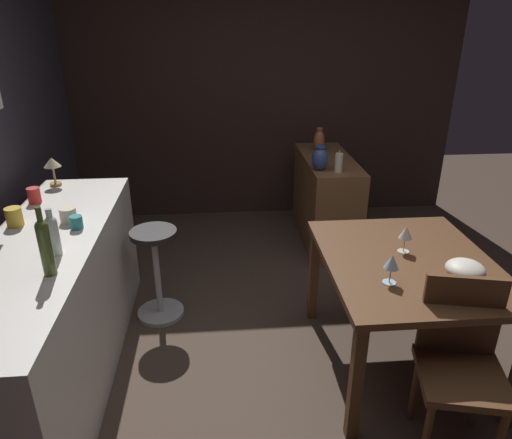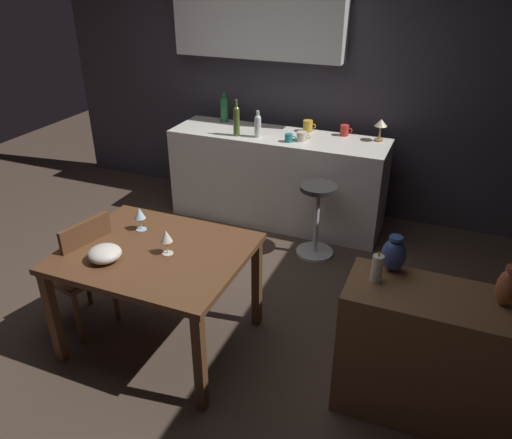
% 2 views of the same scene
% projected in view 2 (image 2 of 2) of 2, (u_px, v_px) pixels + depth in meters
% --- Properties ---
extents(ground_plane, '(9.00, 9.00, 0.00)m').
position_uv_depth(ground_plane, '(200.00, 303.00, 3.90)').
color(ground_plane, '#47382D').
extents(wall_kitchen_back, '(5.20, 0.33, 2.60)m').
position_uv_depth(wall_kitchen_back, '(286.00, 69.00, 4.96)').
color(wall_kitchen_back, '#38333D').
rests_on(wall_kitchen_back, ground_plane).
extents(dining_table, '(1.16, 0.95, 0.74)m').
position_uv_depth(dining_table, '(156.00, 262.00, 3.21)').
color(dining_table, '#56351E').
rests_on(dining_table, ground_plane).
extents(kitchen_counter, '(2.10, 0.60, 0.90)m').
position_uv_depth(kitchen_counter, '(277.00, 178.00, 4.96)').
color(kitchen_counter, silver).
rests_on(kitchen_counter, ground_plane).
extents(sideboard_cabinet, '(1.10, 0.44, 0.82)m').
position_uv_depth(sideboard_cabinet, '(439.00, 358.00, 2.78)').
color(sideboard_cabinet, brown).
rests_on(sideboard_cabinet, ground_plane).
extents(chair_near_window, '(0.48, 0.48, 0.89)m').
position_uv_depth(chair_near_window, '(82.00, 269.00, 3.43)').
color(chair_near_window, '#56351E').
rests_on(chair_near_window, ground_plane).
extents(bar_stool, '(0.34, 0.34, 0.68)m').
position_uv_depth(bar_stool, '(317.00, 218.00, 4.38)').
color(bar_stool, '#262323').
rests_on(bar_stool, ground_plane).
extents(wine_glass_left, '(0.08, 0.08, 0.17)m').
position_uv_depth(wine_glass_left, '(166.00, 237.00, 3.08)').
color(wine_glass_left, silver).
rests_on(wine_glass_left, dining_table).
extents(wine_glass_right, '(0.08, 0.08, 0.16)m').
position_uv_depth(wine_glass_right, '(140.00, 214.00, 3.36)').
color(wine_glass_right, silver).
rests_on(wine_glass_right, dining_table).
extents(fruit_bowl, '(0.21, 0.21, 0.10)m').
position_uv_depth(fruit_bowl, '(105.00, 254.00, 3.04)').
color(fruit_bowl, beige).
rests_on(fruit_bowl, dining_table).
extents(wine_bottle_green, '(0.08, 0.08, 0.31)m').
position_uv_depth(wine_bottle_green, '(224.00, 108.00, 5.07)').
color(wine_bottle_green, '#1E592D').
rests_on(wine_bottle_green, kitchen_counter).
extents(wine_bottle_clear, '(0.06, 0.06, 0.25)m').
position_uv_depth(wine_bottle_clear, '(258.00, 125.00, 4.64)').
color(wine_bottle_clear, silver).
rests_on(wine_bottle_clear, kitchen_counter).
extents(wine_bottle_olive, '(0.06, 0.06, 0.34)m').
position_uv_depth(wine_bottle_olive, '(236.00, 119.00, 4.66)').
color(wine_bottle_olive, '#475623').
rests_on(wine_bottle_olive, kitchen_counter).
extents(cup_mustard, '(0.13, 0.09, 0.11)m').
position_uv_depth(cup_mustard, '(308.00, 126.00, 4.82)').
color(cup_mustard, gold).
rests_on(cup_mustard, kitchen_counter).
extents(cup_cream, '(0.13, 0.10, 0.09)m').
position_uv_depth(cup_cream, '(302.00, 136.00, 4.57)').
color(cup_cream, beige).
rests_on(cup_cream, kitchen_counter).
extents(cup_red, '(0.12, 0.08, 0.10)m').
position_uv_depth(cup_red, '(345.00, 130.00, 4.71)').
color(cup_red, red).
rests_on(cup_red, kitchen_counter).
extents(cup_teal, '(0.11, 0.07, 0.08)m').
position_uv_depth(cup_teal, '(289.00, 138.00, 4.55)').
color(cup_teal, teal).
rests_on(cup_teal, kitchen_counter).
extents(counter_lamp, '(0.12, 0.12, 0.21)m').
position_uv_depth(counter_lamp, '(381.00, 125.00, 4.52)').
color(counter_lamp, '#A58447').
rests_on(counter_lamp, kitchen_counter).
extents(pillar_candle_tall, '(0.06, 0.06, 0.18)m').
position_uv_depth(pillar_candle_tall, '(377.00, 268.00, 2.70)').
color(pillar_candle_tall, white).
rests_on(pillar_candle_tall, sideboard_cabinet).
extents(vase_copper, '(0.10, 0.10, 0.23)m').
position_uv_depth(vase_copper, '(507.00, 287.00, 2.49)').
color(vase_copper, '#B26038').
rests_on(vase_copper, sideboard_cabinet).
extents(vase_ceramic_blue, '(0.14, 0.14, 0.21)m').
position_uv_depth(vase_ceramic_blue, '(394.00, 254.00, 2.78)').
color(vase_ceramic_blue, '#334C8C').
rests_on(vase_ceramic_blue, sideboard_cabinet).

